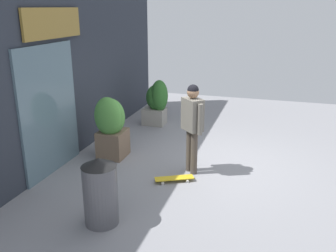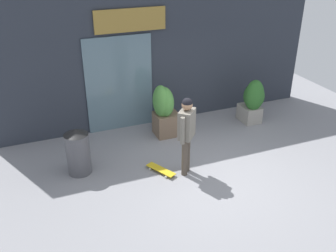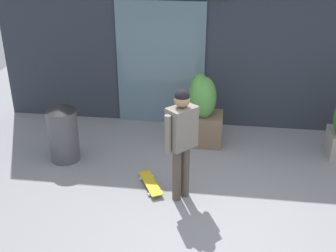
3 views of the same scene
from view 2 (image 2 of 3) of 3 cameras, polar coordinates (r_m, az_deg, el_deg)
The scene contains 7 objects.
ground_plane at distance 8.21m, azimuth 6.46°, elevation -7.48°, with size 12.00×12.00×0.00m, color gray.
building_facade at distance 9.93m, azimuth -1.52°, elevation 11.50°, with size 8.72×0.31×3.99m.
skateboarder at distance 7.73m, azimuth 2.81°, elevation -0.39°, with size 0.47×0.47×1.74m.
skateboard at distance 8.24m, azimuth -1.10°, elevation -6.61°, with size 0.49×0.73×0.08m.
planter_box_left at distance 9.45m, azimuth -0.59°, elevation 2.56°, with size 0.63×0.63×1.35m.
planter_box_right at distance 10.42m, azimuth 12.69°, elevation 3.87°, with size 0.59×0.67×1.24m.
trash_bin at distance 8.23m, azimuth -13.42°, elevation -3.68°, with size 0.52×0.52×1.05m.
Camera 2 is at (-3.35, -5.91, 4.61)m, focal length 40.44 mm.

